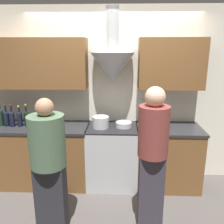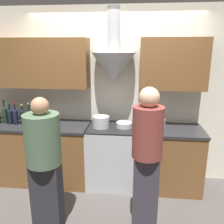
% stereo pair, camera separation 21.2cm
% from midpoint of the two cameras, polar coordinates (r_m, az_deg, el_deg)
% --- Properties ---
extents(ground_plane, '(12.00, 12.00, 0.00)m').
position_cam_midpoint_polar(ground_plane, '(3.52, -2.01, -19.78)').
color(ground_plane, '#4C4744').
extents(wall_back, '(8.40, 0.62, 2.60)m').
position_cam_midpoint_polar(wall_back, '(3.55, -3.28, 6.48)').
color(wall_back, silver).
rests_on(wall_back, ground_plane).
extents(counter_left, '(1.56, 0.62, 0.91)m').
position_cam_midpoint_polar(counter_left, '(3.84, -19.04, -9.65)').
color(counter_left, brown).
rests_on(counter_left, ground_plane).
extents(counter_right, '(0.93, 0.62, 0.91)m').
position_cam_midpoint_polar(counter_right, '(3.64, 11.52, -10.50)').
color(counter_right, brown).
rests_on(counter_right, ground_plane).
extents(stove_range, '(0.73, 0.60, 0.91)m').
position_cam_midpoint_polar(stove_range, '(3.59, -1.65, -10.44)').
color(stove_range, '#B7BABC').
rests_on(stove_range, ground_plane).
extents(wine_bottle_2, '(0.07, 0.07, 0.35)m').
position_cam_midpoint_polar(wine_bottle_2, '(3.84, -26.68, -0.92)').
color(wine_bottle_2, black).
rests_on(wine_bottle_2, counter_left).
extents(wine_bottle_3, '(0.07, 0.07, 0.33)m').
position_cam_midpoint_polar(wine_bottle_3, '(3.79, -25.57, -1.23)').
color(wine_bottle_3, black).
rests_on(wine_bottle_3, counter_left).
extents(wine_bottle_4, '(0.08, 0.08, 0.33)m').
position_cam_midpoint_polar(wine_bottle_4, '(3.74, -24.46, -1.28)').
color(wine_bottle_4, black).
rests_on(wine_bottle_4, counter_left).
extents(wine_bottle_5, '(0.07, 0.07, 0.31)m').
position_cam_midpoint_polar(wine_bottle_5, '(3.70, -22.91, -1.34)').
color(wine_bottle_5, black).
rests_on(wine_bottle_5, counter_left).
extents(wine_bottle_6, '(0.07, 0.07, 0.33)m').
position_cam_midpoint_polar(wine_bottle_6, '(3.66, -21.43, -1.33)').
color(wine_bottle_6, black).
rests_on(wine_bottle_6, counter_left).
extents(stock_pot, '(0.24, 0.24, 0.16)m').
position_cam_midpoint_polar(stock_pot, '(3.38, -4.55, -2.44)').
color(stock_pot, '#B7BABC').
rests_on(stock_pot, stove_range).
extents(mixing_bowl, '(0.23, 0.23, 0.07)m').
position_cam_midpoint_polar(mixing_bowl, '(3.41, 1.05, -3.03)').
color(mixing_bowl, '#B7BABC').
rests_on(mixing_bowl, stove_range).
extents(orange_fruit, '(0.09, 0.09, 0.09)m').
position_cam_midpoint_polar(orange_fruit, '(3.57, 6.66, -2.17)').
color(orange_fruit, orange).
rests_on(orange_fruit, counter_right).
extents(saucepan, '(0.17, 0.17, 0.10)m').
position_cam_midpoint_polar(saucepan, '(3.54, 9.34, -2.25)').
color(saucepan, '#B7BABC').
rests_on(saucepan, counter_right).
extents(person_foreground_left, '(0.37, 0.37, 1.55)m').
position_cam_midpoint_polar(person_foreground_left, '(2.65, -17.23, -11.87)').
color(person_foreground_left, '#28282D').
rests_on(person_foreground_left, ground_plane).
extents(person_foreground_right, '(0.31, 0.31, 1.66)m').
position_cam_midpoint_polar(person_foreground_right, '(2.51, 7.26, -10.70)').
color(person_foreground_right, '#38333D').
rests_on(person_foreground_right, ground_plane).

